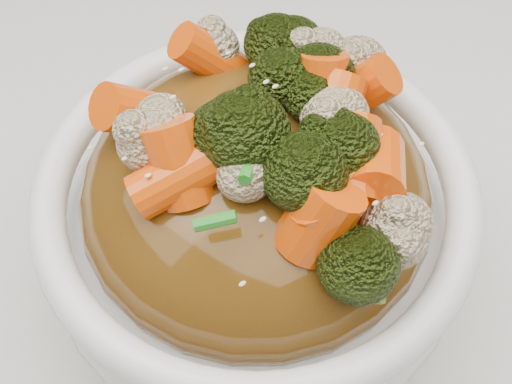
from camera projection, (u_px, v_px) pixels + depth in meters
tablecloth at (241, 250)px, 0.43m from camera, size 1.20×0.80×0.04m
bowl at (256, 227)px, 0.37m from camera, size 0.22×0.22×0.08m
sauce_base at (256, 195)px, 0.34m from camera, size 0.18×0.18×0.09m
carrots at (256, 111)px, 0.29m from camera, size 0.18×0.18×0.05m
broccoli at (256, 113)px, 0.29m from camera, size 0.18×0.18×0.04m
cauliflower at (256, 116)px, 0.30m from camera, size 0.18×0.18×0.04m
scallions at (256, 110)px, 0.29m from camera, size 0.13×0.13×0.02m
sesame_seeds at (256, 110)px, 0.29m from camera, size 0.16×0.16×0.01m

